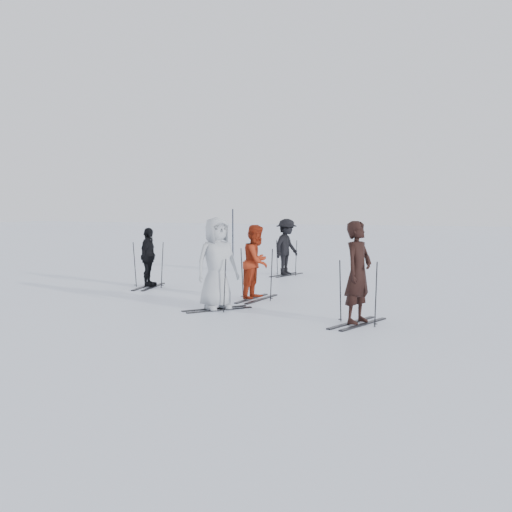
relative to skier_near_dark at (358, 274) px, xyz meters
The scene contains 12 objects.
ground 3.91m from the skier_near_dark, 150.91° to the left, with size 120.00×120.00×0.00m, color silver.
skier_near_dark is the anchor object (origin of this frame).
skier_red 3.77m from the skier_near_dark, 143.63° to the left, with size 0.86×0.67×1.77m, color maroon.
skier_grey 3.27m from the skier_near_dark, behind, with size 0.97×0.63×1.99m, color #A8ADB2.
skier_uphill_left 7.43m from the skier_near_dark, 154.46° to the left, with size 0.95×0.40×1.62m, color black.
skier_uphill_far 8.69m from the skier_near_dark, 119.24° to the left, with size 1.17×0.67×1.81m, color black.
skis_near_dark 0.34m from the skier_near_dark, ahead, with size 0.91×1.72×1.26m, color black, non-canonical shape.
skis_red 3.79m from the skier_near_dark, 143.63° to the left, with size 0.93×1.75×1.28m, color black, non-canonical shape.
skis_grey 3.29m from the skier_near_dark, behind, with size 0.85×1.61×1.17m, color black, non-canonical shape.
skis_uphill_left 7.44m from the skier_near_dark, 154.46° to the left, with size 0.94×1.78×1.30m, color black, non-canonical shape.
skis_uphill_far 8.69m from the skier_near_dark, 119.24° to the left, with size 0.86×1.63×1.19m, color black, non-canonical shape.
piste_marker 12.89m from the skier_near_dark, 125.65° to the left, with size 0.05×0.05×2.13m, color black.
Camera 1 is at (6.25, -13.74, 2.26)m, focal length 45.00 mm.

